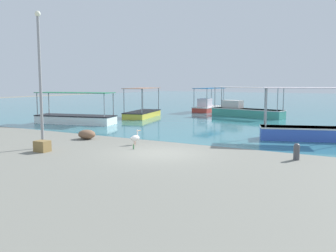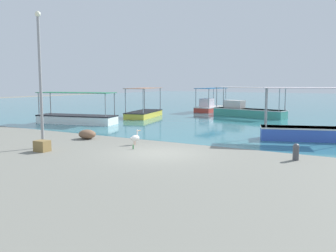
{
  "view_description": "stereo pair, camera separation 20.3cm",
  "coord_description": "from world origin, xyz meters",
  "px_view_note": "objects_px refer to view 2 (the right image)",
  "views": [
    {
      "loc": [
        8.86,
        -14.79,
        3.36
      ],
      "look_at": [
        -1.14,
        2.84,
        0.91
      ],
      "focal_mm": 40.0,
      "sensor_mm": 36.0,
      "label": 1
    },
    {
      "loc": [
        9.04,
        -14.69,
        3.36
      ],
      "look_at": [
        -1.14,
        2.84,
        0.91
      ],
      "focal_mm": 40.0,
      "sensor_mm": 36.0,
      "label": 2
    }
  ],
  "objects_px": {
    "fishing_boat_near_left": "(210,106)",
    "lamp_post": "(40,73)",
    "fishing_boat_far_left": "(77,117)",
    "fishing_boat_far_right": "(144,112)",
    "net_pile": "(87,134)",
    "mooring_bollard": "(296,151)",
    "glass_bottle": "(133,147)",
    "fishing_boat_center": "(247,110)",
    "fishing_boat_outer": "(307,130)",
    "cargo_crate": "(42,146)",
    "pelican": "(135,138)"
  },
  "relations": [
    {
      "from": "mooring_bollard",
      "to": "glass_bottle",
      "type": "xyz_separation_m",
      "value": [
        -7.49,
        -1.38,
        -0.28
      ]
    },
    {
      "from": "fishing_boat_far_left",
      "to": "lamp_post",
      "type": "relative_size",
      "value": 0.98
    },
    {
      "from": "lamp_post",
      "to": "net_pile",
      "type": "bearing_deg",
      "value": 90.96
    },
    {
      "from": "cargo_crate",
      "to": "fishing_boat_far_left",
      "type": "bearing_deg",
      "value": 125.87
    },
    {
      "from": "fishing_boat_far_right",
      "to": "net_pile",
      "type": "distance_m",
      "value": 13.27
    },
    {
      "from": "fishing_boat_near_left",
      "to": "lamp_post",
      "type": "relative_size",
      "value": 0.72
    },
    {
      "from": "mooring_bollard",
      "to": "net_pile",
      "type": "xyz_separation_m",
      "value": [
        -11.75,
        -0.0,
        -0.11
      ]
    },
    {
      "from": "fishing_boat_far_right",
      "to": "net_pile",
      "type": "relative_size",
      "value": 5.35
    },
    {
      "from": "fishing_boat_outer",
      "to": "fishing_boat_near_left",
      "type": "distance_m",
      "value": 20.15
    },
    {
      "from": "fishing_boat_center",
      "to": "fishing_boat_far_right",
      "type": "distance_m",
      "value": 9.64
    },
    {
      "from": "fishing_boat_outer",
      "to": "net_pile",
      "type": "relative_size",
      "value": 5.12
    },
    {
      "from": "fishing_boat_near_left",
      "to": "lamp_post",
      "type": "distance_m",
      "value": 25.01
    },
    {
      "from": "fishing_boat_center",
      "to": "fishing_boat_near_left",
      "type": "xyz_separation_m",
      "value": [
        -5.42,
        3.83,
        -0.05
      ]
    },
    {
      "from": "fishing_boat_outer",
      "to": "fishing_boat_center",
      "type": "height_order",
      "value": "fishing_boat_outer"
    },
    {
      "from": "fishing_boat_center",
      "to": "net_pile",
      "type": "height_order",
      "value": "fishing_boat_center"
    },
    {
      "from": "pelican",
      "to": "glass_bottle",
      "type": "height_order",
      "value": "pelican"
    },
    {
      "from": "fishing_boat_outer",
      "to": "cargo_crate",
      "type": "bearing_deg",
      "value": -136.15
    },
    {
      "from": "fishing_boat_near_left",
      "to": "net_pile",
      "type": "height_order",
      "value": "fishing_boat_near_left"
    },
    {
      "from": "fishing_boat_far_right",
      "to": "mooring_bollard",
      "type": "relative_size",
      "value": 7.82
    },
    {
      "from": "fishing_boat_center",
      "to": "mooring_bollard",
      "type": "relative_size",
      "value": 9.93
    },
    {
      "from": "mooring_bollard",
      "to": "glass_bottle",
      "type": "height_order",
      "value": "mooring_bollard"
    },
    {
      "from": "mooring_bollard",
      "to": "cargo_crate",
      "type": "xyz_separation_m",
      "value": [
        -10.92,
        -4.05,
        -0.12
      ]
    },
    {
      "from": "fishing_boat_far_left",
      "to": "fishing_boat_near_left",
      "type": "bearing_deg",
      "value": 74.54
    },
    {
      "from": "fishing_boat_far_right",
      "to": "mooring_bollard",
      "type": "xyz_separation_m",
      "value": [
        16.15,
        -12.51,
        -0.11
      ]
    },
    {
      "from": "fishing_boat_center",
      "to": "mooring_bollard",
      "type": "bearing_deg",
      "value": -65.64
    },
    {
      "from": "lamp_post",
      "to": "pelican",
      "type": "bearing_deg",
      "value": 40.78
    },
    {
      "from": "fishing_boat_outer",
      "to": "glass_bottle",
      "type": "distance_m",
      "value": 10.06
    },
    {
      "from": "pelican",
      "to": "glass_bottle",
      "type": "bearing_deg",
      "value": -59.11
    },
    {
      "from": "fishing_boat_far_left",
      "to": "net_pile",
      "type": "relative_size",
      "value": 6.28
    },
    {
      "from": "fishing_boat_outer",
      "to": "fishing_boat_center",
      "type": "bearing_deg",
      "value": 122.31
    },
    {
      "from": "cargo_crate",
      "to": "glass_bottle",
      "type": "bearing_deg",
      "value": 38.01
    },
    {
      "from": "fishing_boat_outer",
      "to": "fishing_boat_far_right",
      "type": "relative_size",
      "value": 0.96
    },
    {
      "from": "mooring_bollard",
      "to": "fishing_boat_far_left",
      "type": "bearing_deg",
      "value": 162.91
    },
    {
      "from": "lamp_post",
      "to": "mooring_bollard",
      "type": "relative_size",
      "value": 9.35
    },
    {
      "from": "fishing_boat_near_left",
      "to": "lamp_post",
      "type": "xyz_separation_m",
      "value": [
        1.7,
        -24.76,
        3.15
      ]
    },
    {
      "from": "pelican",
      "to": "cargo_crate",
      "type": "xyz_separation_m",
      "value": [
        -2.76,
        -3.78,
        -0.11
      ]
    },
    {
      "from": "fishing_boat_outer",
      "to": "lamp_post",
      "type": "distance_m",
      "value": 14.79
    },
    {
      "from": "cargo_crate",
      "to": "glass_bottle",
      "type": "relative_size",
      "value": 2.41
    },
    {
      "from": "fishing_boat_center",
      "to": "fishing_boat_near_left",
      "type": "distance_m",
      "value": 6.64
    },
    {
      "from": "fishing_boat_near_left",
      "to": "pelican",
      "type": "relative_size",
      "value": 6.05
    },
    {
      "from": "fishing_boat_near_left",
      "to": "fishing_boat_far_right",
      "type": "height_order",
      "value": "fishing_boat_far_right"
    },
    {
      "from": "fishing_boat_near_left",
      "to": "fishing_boat_far_left",
      "type": "distance_m",
      "value": 16.56
    },
    {
      "from": "fishing_boat_near_left",
      "to": "cargo_crate",
      "type": "xyz_separation_m",
      "value": [
        2.48,
        -25.49,
        -0.32
      ]
    },
    {
      "from": "fishing_boat_near_left",
      "to": "cargo_crate",
      "type": "relative_size",
      "value": 7.45
    },
    {
      "from": "fishing_boat_far_left",
      "to": "cargo_crate",
      "type": "height_order",
      "value": "fishing_boat_far_left"
    },
    {
      "from": "lamp_post",
      "to": "mooring_bollard",
      "type": "xyz_separation_m",
      "value": [
        11.69,
        3.32,
        -3.35
      ]
    },
    {
      "from": "fishing_boat_outer",
      "to": "net_pile",
      "type": "distance_m",
      "value": 12.65
    },
    {
      "from": "fishing_boat_far_left",
      "to": "net_pile",
      "type": "distance_m",
      "value": 8.17
    },
    {
      "from": "fishing_boat_outer",
      "to": "pelican",
      "type": "height_order",
      "value": "fishing_boat_outer"
    },
    {
      "from": "fishing_boat_near_left",
      "to": "fishing_boat_center",
      "type": "bearing_deg",
      "value": -35.26
    }
  ]
}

